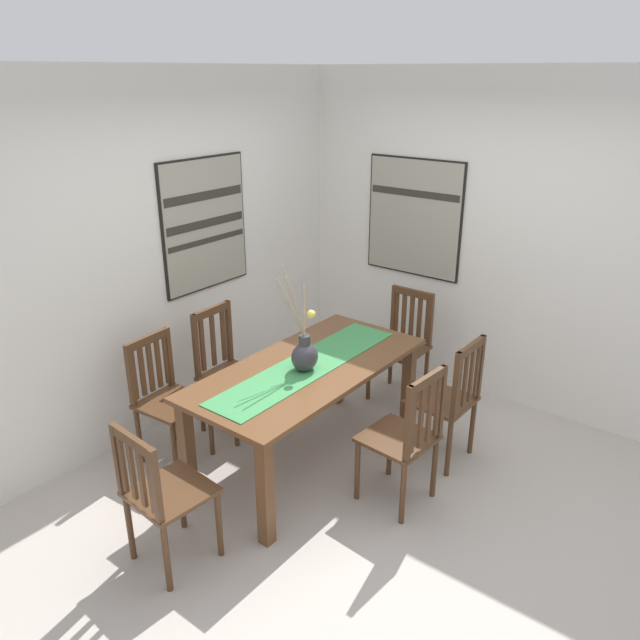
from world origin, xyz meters
TOP-DOWN VIEW (x-y plane):
  - ground_plane at (0.00, 0.00)m, footprint 6.40×6.40m
  - wall_back at (0.00, 1.86)m, footprint 6.40×0.12m
  - wall_side at (1.86, 0.00)m, footprint 0.12×6.40m
  - dining_table at (0.05, 0.55)m, footprint 1.80×0.85m
  - table_runner at (0.05, 0.55)m, footprint 1.66×0.36m
  - centerpiece_vase at (-0.01, 0.52)m, footprint 0.26×0.24m
  - chair_0 at (-1.24, 0.54)m, footprint 0.45×0.45m
  - chair_1 at (1.31, 0.52)m, footprint 0.42×0.42m
  - chair_2 at (0.03, 1.33)m, footprint 0.44×0.44m
  - chair_3 at (-0.53, 1.38)m, footprint 0.45×0.45m
  - chair_4 at (0.68, -0.23)m, footprint 0.43×0.43m
  - chair_5 at (0.07, -0.25)m, footprint 0.45×0.45m
  - painting_on_back_wall at (0.31, 1.79)m, footprint 0.85×0.05m
  - painting_on_side_wall at (1.79, 0.75)m, footprint 0.05×0.91m

SIDE VIEW (x-z plane):
  - ground_plane at x=0.00m, z-range -0.03..0.00m
  - chair_0 at x=-1.24m, z-range 0.03..0.94m
  - chair_3 at x=-0.53m, z-range 0.03..0.96m
  - chair_4 at x=0.68m, z-range 0.02..0.98m
  - chair_1 at x=1.31m, z-range 0.03..0.97m
  - chair_2 at x=0.03m, z-range 0.01..0.99m
  - chair_5 at x=0.07m, z-range 0.02..0.99m
  - dining_table at x=0.05m, z-range 0.26..1.03m
  - table_runner at x=0.05m, z-range 0.76..0.77m
  - centerpiece_vase at x=-0.01m, z-range 0.52..1.25m
  - wall_back at x=0.00m, z-range 0.00..2.70m
  - wall_side at x=1.86m, z-range 0.00..2.70m
  - painting_on_side_wall at x=1.79m, z-range 0.95..1.97m
  - painting_on_back_wall at x=0.31m, z-range 1.00..2.04m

